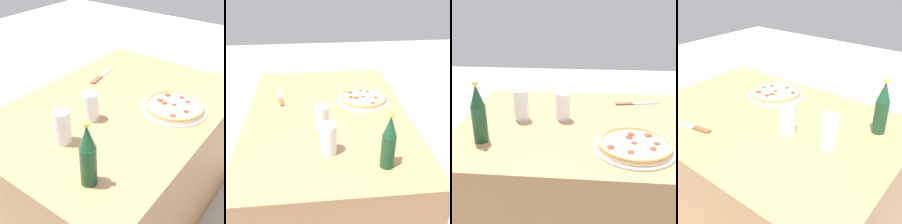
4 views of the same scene
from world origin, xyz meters
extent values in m
cube|color=#997047|center=(0.00, 0.00, 0.36)|extent=(1.26, 0.88, 0.72)
cylinder|color=white|center=(0.14, -0.22, 0.72)|extent=(0.31, 0.31, 0.01)
cylinder|color=#E5C689|center=(0.14, -0.22, 0.73)|extent=(0.28, 0.28, 0.01)
cylinder|color=#EACC7F|center=(0.14, -0.22, 0.74)|extent=(0.25, 0.25, 0.00)
torus|color=tan|center=(0.14, -0.22, 0.74)|extent=(0.28, 0.28, 0.02)
ellipsoid|color=maroon|center=(0.05, -0.26, 0.74)|extent=(0.03, 0.03, 0.01)
ellipsoid|color=maroon|center=(0.13, -0.15, 0.74)|extent=(0.03, 0.03, 0.01)
ellipsoid|color=maroon|center=(0.20, -0.16, 0.74)|extent=(0.03, 0.03, 0.01)
ellipsoid|color=maroon|center=(0.14, -0.22, 0.74)|extent=(0.02, 0.02, 0.01)
ellipsoid|color=maroon|center=(0.12, -0.18, 0.74)|extent=(0.03, 0.03, 0.01)
ellipsoid|color=maroon|center=(0.20, -0.26, 0.74)|extent=(0.02, 0.02, 0.01)
ellipsoid|color=maroon|center=(0.12, -0.30, 0.74)|extent=(0.03, 0.03, 0.01)
ellipsoid|color=maroon|center=(0.22, -0.22, 0.74)|extent=(0.02, 0.02, 0.01)
cylinder|color=white|center=(-0.35, 0.02, 0.79)|extent=(0.07, 0.07, 0.14)
cylinder|color=#935123|center=(-0.35, 0.02, 0.77)|extent=(0.06, 0.06, 0.11)
cylinder|color=white|center=(-0.16, 0.03, 0.78)|extent=(0.07, 0.07, 0.13)
cylinder|color=beige|center=(-0.16, 0.03, 0.76)|extent=(0.06, 0.06, 0.07)
cylinder|color=#194728|center=(-0.46, -0.21, 0.79)|extent=(0.06, 0.06, 0.15)
cone|color=#194728|center=(-0.46, -0.21, 0.91)|extent=(0.06, 0.06, 0.08)
cylinder|color=gold|center=(-0.46, -0.21, 0.96)|extent=(0.02, 0.02, 0.01)
cube|color=brown|center=(0.15, 0.26, 0.72)|extent=(0.10, 0.04, 0.01)
cube|color=silver|center=(0.27, 0.28, 0.72)|extent=(0.14, 0.05, 0.01)
camera|label=1|loc=(-1.04, -0.74, 1.49)|focal=50.00mm
camera|label=2|loc=(-1.34, 0.08, 1.48)|focal=45.00mm
camera|label=3|loc=(-0.04, -1.18, 1.25)|focal=45.00mm
camera|label=4|loc=(-0.80, 0.84, 1.38)|focal=45.00mm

